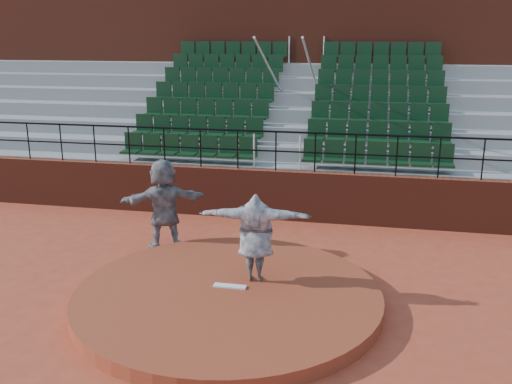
% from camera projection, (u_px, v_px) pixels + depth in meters
% --- Properties ---
extents(ground, '(90.00, 90.00, 0.00)m').
position_uv_depth(ground, '(228.00, 303.00, 10.27)').
color(ground, '#AD4027').
rests_on(ground, ground).
extents(pitchers_mound, '(5.50, 5.50, 0.25)m').
position_uv_depth(pitchers_mound, '(228.00, 297.00, 10.24)').
color(pitchers_mound, '#923920').
rests_on(pitchers_mound, ground).
extents(pitching_rubber, '(0.60, 0.15, 0.03)m').
position_uv_depth(pitching_rubber, '(230.00, 286.00, 10.34)').
color(pitching_rubber, white).
rests_on(pitching_rubber, pitchers_mound).
extents(boundary_wall, '(24.00, 0.30, 1.30)m').
position_uv_depth(boundary_wall, '(275.00, 195.00, 14.81)').
color(boundary_wall, maroon).
rests_on(boundary_wall, ground).
extents(wall_railing, '(24.04, 0.05, 1.03)m').
position_uv_depth(wall_railing, '(276.00, 142.00, 14.44)').
color(wall_railing, black).
rests_on(wall_railing, boundary_wall).
extents(seating_deck, '(24.00, 5.97, 4.63)m').
position_uv_depth(seating_deck, '(295.00, 139.00, 18.03)').
color(seating_deck, gray).
rests_on(seating_deck, ground).
extents(press_box_facade, '(24.00, 3.00, 7.10)m').
position_uv_depth(press_box_facade, '(311.00, 65.00, 21.20)').
color(press_box_facade, maroon).
rests_on(press_box_facade, ground).
extents(pitcher, '(2.08, 0.70, 1.66)m').
position_uv_depth(pitcher, '(255.00, 237.00, 10.45)').
color(pitcher, black).
rests_on(pitcher, pitchers_mound).
extents(fielder, '(1.99, 1.38, 2.06)m').
position_uv_depth(fielder, '(164.00, 204.00, 12.67)').
color(fielder, black).
rests_on(fielder, ground).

